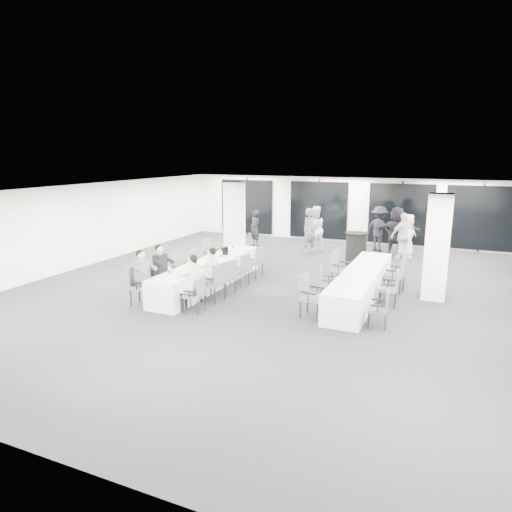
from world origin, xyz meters
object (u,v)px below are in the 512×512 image
(chair_main_right_near, at_px, (197,292))
(standing_guest_c, at_px, (379,226))
(chair_side_left_near, at_px, (309,293))
(chair_side_right_near, at_px, (381,306))
(chair_main_left_far, at_px, (210,254))
(chair_side_left_mid, at_px, (326,281))
(chair_side_right_mid, at_px, (391,286))
(chair_main_left_mid, at_px, (180,268))
(chair_side_left_far, at_px, (339,266))
(chair_main_left_near, at_px, (139,283))
(chair_side_right_far, at_px, (398,272))
(chair_main_left_second, at_px, (158,278))
(ice_bucket_far, at_px, (225,250))
(standing_guest_f, at_px, (396,228))
(chair_main_right_second, at_px, (215,280))
(chair_main_right_far, at_px, (256,260))
(chair_main_left_fourth, at_px, (197,262))
(standing_guest_a, at_px, (310,228))
(standing_guest_g, at_px, (255,226))
(chair_main_right_mid, at_px, (227,275))
(cocktail_table, at_px, (356,248))
(ice_bucket_near, at_px, (193,263))
(chair_main_right_fourth, at_px, (242,268))
(standing_guest_d, at_px, (404,233))
(banquet_table_main, at_px, (209,274))
(standing_guest_e, at_px, (407,233))
(banquet_table_side, at_px, (361,284))

(chair_main_right_near, bearing_deg, standing_guest_c, -22.58)
(chair_side_left_near, bearing_deg, chair_side_right_near, 95.91)
(chair_main_left_far, xyz_separation_m, chair_main_right_near, (1.67, -3.63, -0.08))
(chair_side_left_mid, xyz_separation_m, chair_side_right_mid, (1.66, 0.17, 0.02))
(chair_main_left_mid, height_order, chair_side_left_far, chair_side_left_far)
(chair_main_left_near, height_order, chair_side_right_far, chair_side_right_far)
(chair_main_left_second, height_order, chair_side_left_mid, chair_side_left_mid)
(chair_main_right_near, xyz_separation_m, ice_bucket_far, (-0.83, 3.09, 0.37))
(chair_side_left_near, xyz_separation_m, standing_guest_f, (1.01, 7.77, 0.47))
(chair_side_left_far, bearing_deg, chair_side_right_near, 38.95)
(chair_main_left_second, height_order, chair_main_right_second, chair_main_right_second)
(chair_main_right_far, bearing_deg, chair_side_right_mid, -96.68)
(chair_main_left_fourth, xyz_separation_m, standing_guest_a, (2.16, 4.86, 0.49))
(chair_side_right_near, distance_m, standing_guest_g, 9.54)
(chair_main_right_mid, distance_m, chair_side_right_far, 4.72)
(cocktail_table, relative_size, chair_side_right_near, 1.30)
(chair_side_left_far, bearing_deg, chair_main_right_far, -76.08)
(chair_main_right_mid, height_order, chair_side_right_near, chair_main_right_mid)
(chair_side_right_near, bearing_deg, ice_bucket_near, 77.03)
(chair_main_right_fourth, height_order, standing_guest_d, standing_guest_d)
(standing_guest_g, distance_m, ice_bucket_near, 6.79)
(chair_main_right_second, height_order, chair_side_right_mid, chair_main_right_second)
(chair_side_right_near, distance_m, standing_guest_a, 7.81)
(chair_main_right_far, distance_m, chair_side_right_far, 4.26)
(chair_main_left_second, height_order, chair_side_left_near, chair_side_left_near)
(banquet_table_main, xyz_separation_m, chair_main_left_mid, (-0.83, -0.22, 0.16))
(chair_main_left_near, height_order, standing_guest_f, standing_guest_f)
(chair_side_left_near, xyz_separation_m, standing_guest_g, (-4.57, 7.22, 0.28))
(standing_guest_d, height_order, standing_guest_e, standing_guest_d)
(chair_main_left_second, distance_m, chair_main_right_fourth, 2.44)
(chair_main_left_mid, distance_m, chair_main_right_near, 2.48)
(standing_guest_c, bearing_deg, standing_guest_e, 169.60)
(standing_guest_e, xyz_separation_m, standing_guest_f, (-0.43, 0.22, 0.14))
(chair_main_left_far, bearing_deg, chair_side_left_far, 88.33)
(chair_main_right_near, xyz_separation_m, standing_guest_f, (3.60, 8.57, 0.55))
(chair_main_left_fourth, height_order, chair_side_left_mid, chair_side_left_mid)
(banquet_table_side, distance_m, ice_bucket_far, 4.30)
(chair_side_left_near, bearing_deg, chair_main_left_second, -83.32)
(chair_main_left_near, relative_size, standing_guest_d, 0.53)
(banquet_table_side, xyz_separation_m, chair_main_right_far, (-3.42, 0.82, 0.18))
(chair_side_left_far, xyz_separation_m, chair_side_right_near, (1.66, -2.96, -0.08))
(chair_main_left_fourth, bearing_deg, cocktail_table, 133.05)
(chair_main_right_near, bearing_deg, standing_guest_e, -30.81)
(chair_side_left_far, bearing_deg, standing_guest_d, 172.54)
(cocktail_table, distance_m, standing_guest_e, 2.38)
(banquet_table_main, xyz_separation_m, chair_main_left_far, (-0.84, 1.57, 0.22))
(chair_main_left_near, distance_m, chair_main_right_fourth, 3.09)
(standing_guest_f, bearing_deg, standing_guest_a, 18.14)
(chair_side_left_far, bearing_deg, chair_main_right_near, -24.94)
(standing_guest_e, xyz_separation_m, standing_guest_g, (-6.01, -0.33, -0.05))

